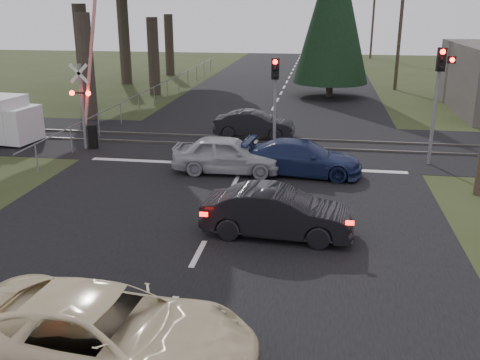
% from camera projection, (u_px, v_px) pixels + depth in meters
% --- Properties ---
extents(ground, '(120.00, 120.00, 0.00)m').
position_uv_depth(ground, '(198.00, 254.00, 14.12)').
color(ground, '#2D3719').
rests_on(ground, ground).
extents(road, '(14.00, 100.00, 0.01)m').
position_uv_depth(road, '(250.00, 154.00, 23.50)').
color(road, black).
rests_on(road, ground).
extents(rail_corridor, '(120.00, 8.00, 0.01)m').
position_uv_depth(rail_corridor, '(255.00, 143.00, 25.38)').
color(rail_corridor, black).
rests_on(rail_corridor, ground).
extents(stop_line, '(13.00, 0.35, 0.00)m').
position_uv_depth(stop_line, '(244.00, 165.00, 21.81)').
color(stop_line, silver).
rests_on(stop_line, ground).
extents(rail_near, '(120.00, 0.12, 0.10)m').
position_uv_depth(rail_near, '(253.00, 146.00, 24.61)').
color(rail_near, '#59544C').
rests_on(rail_near, ground).
extents(rail_far, '(120.00, 0.12, 0.10)m').
position_uv_depth(rail_far, '(258.00, 138.00, 26.11)').
color(rail_far, '#59544C').
rests_on(rail_far, ground).
extents(crossing_signal, '(1.62, 0.38, 6.96)m').
position_uv_depth(crossing_signal, '(87.00, 104.00, 23.72)').
color(crossing_signal, slate).
rests_on(crossing_signal, ground).
extents(traffic_signal_right, '(0.68, 0.48, 4.70)m').
position_uv_depth(traffic_signal_right, '(439.00, 84.00, 20.87)').
color(traffic_signal_right, slate).
rests_on(traffic_signal_right, ground).
extents(traffic_signal_center, '(0.32, 0.48, 4.10)m').
position_uv_depth(traffic_signal_center, '(275.00, 88.00, 23.11)').
color(traffic_signal_center, slate).
rests_on(traffic_signal_center, ground).
extents(utility_pole_mid, '(1.80, 0.26, 9.00)m').
position_uv_depth(utility_pole_mid, '(400.00, 26.00, 39.54)').
color(utility_pole_mid, '#4C3D2D').
rests_on(utility_pole_mid, ground).
extents(utility_pole_far, '(1.80, 0.26, 9.00)m').
position_uv_depth(utility_pole_far, '(373.00, 18.00, 63.00)').
color(utility_pole_far, '#4C3D2D').
rests_on(utility_pole_far, ground).
extents(conifer_tree, '(5.20, 5.20, 11.00)m').
position_uv_depth(conifer_tree, '(334.00, 8.00, 36.12)').
color(conifer_tree, '#473D33').
rests_on(conifer_tree, ground).
extents(fence_left, '(0.10, 36.00, 1.20)m').
position_uv_depth(fence_left, '(161.00, 101.00, 36.37)').
color(fence_left, slate).
rests_on(fence_left, ground).
extents(cream_coupe, '(5.65, 2.96, 1.52)m').
position_uv_depth(cream_coupe, '(104.00, 335.00, 9.37)').
color(cream_coupe, beige).
rests_on(cream_coupe, ground).
extents(dark_hatchback, '(4.33, 1.77, 1.40)m').
position_uv_depth(dark_hatchback, '(278.00, 213.00, 15.02)').
color(dark_hatchback, black).
rests_on(dark_hatchback, ground).
extents(silver_car, '(4.26, 1.73, 1.45)m').
position_uv_depth(silver_car, '(228.00, 155.00, 20.71)').
color(silver_car, '#A7A8AF').
rests_on(silver_car, ground).
extents(blue_sedan, '(4.69, 2.26, 1.32)m').
position_uv_depth(blue_sedan, '(303.00, 158.00, 20.51)').
color(blue_sedan, '#1A254E').
rests_on(blue_sedan, ground).
extents(dark_car_far, '(3.95, 1.46, 1.29)m').
position_uv_depth(dark_car_far, '(254.00, 124.00, 26.26)').
color(dark_car_far, black).
rests_on(dark_car_far, ground).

